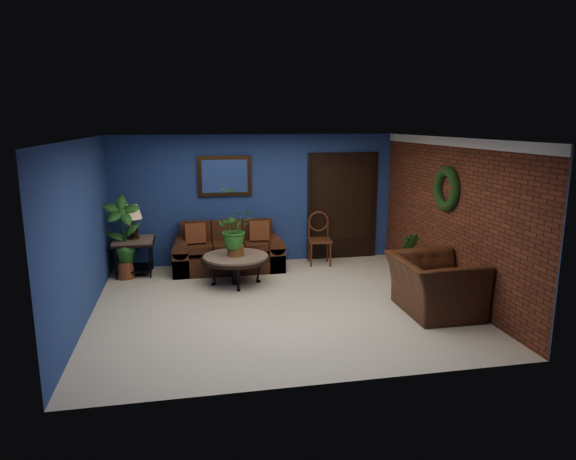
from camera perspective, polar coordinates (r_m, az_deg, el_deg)
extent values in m
plane|color=beige|center=(7.93, -0.99, -8.22)|extent=(5.50, 5.50, 0.00)
cube|color=navy|center=(10.02, -3.57, 3.42)|extent=(5.50, 0.04, 2.50)
cube|color=navy|center=(7.61, -21.86, -0.17)|extent=(0.04, 5.00, 2.50)
cube|color=maroon|center=(8.51, 17.52, 1.35)|extent=(0.04, 5.00, 2.50)
cube|color=white|center=(7.45, -1.07, 10.15)|extent=(5.50, 5.00, 0.02)
cube|color=white|center=(8.37, 17.85, 9.30)|extent=(0.03, 5.00, 0.14)
cube|color=#3F2812|center=(9.86, -7.05, 5.96)|extent=(1.02, 0.06, 0.77)
cube|color=black|center=(10.40, 6.07, 2.57)|extent=(1.44, 0.06, 2.18)
torus|color=black|center=(8.46, 17.19, 4.39)|extent=(0.16, 0.72, 0.72)
cube|color=#422012|center=(9.70, -6.65, -3.48)|extent=(2.04, 0.88, 0.33)
cube|color=#422012|center=(9.93, -6.84, -1.30)|extent=(1.74, 0.24, 0.83)
cube|color=#422012|center=(9.54, -10.14, -1.92)|extent=(0.56, 0.60, 0.13)
cube|color=#422012|center=(9.57, -6.66, -1.78)|extent=(0.56, 0.60, 0.13)
cube|color=#422012|center=(9.63, -3.22, -1.62)|extent=(0.56, 0.60, 0.13)
cube|color=#422012|center=(9.66, -11.81, -3.33)|extent=(0.30, 0.88, 0.46)
cube|color=#422012|center=(9.78, -1.56, -2.87)|extent=(0.30, 0.88, 0.46)
cube|color=brown|center=(9.52, -10.27, -0.38)|extent=(0.37, 0.11, 0.37)
cube|color=brown|center=(9.61, -3.20, -0.09)|extent=(0.37, 0.11, 0.37)
cylinder|color=#58534D|center=(8.78, -5.84, -2.99)|extent=(1.11, 1.11, 0.05)
cylinder|color=black|center=(8.79, -5.83, -3.21)|extent=(1.17, 1.17, 0.05)
cylinder|color=black|center=(8.85, -5.80, -4.57)|extent=(0.14, 0.14, 0.45)
cube|color=#58534D|center=(9.66, -16.80, -1.07)|extent=(0.69, 0.69, 0.05)
cube|color=black|center=(9.67, -16.79, -1.30)|extent=(0.73, 0.73, 0.04)
cube|color=black|center=(9.78, -16.62, -4.06)|extent=(0.62, 0.62, 0.03)
cylinder|color=black|center=(9.49, -18.59, -3.42)|extent=(0.03, 0.03, 0.64)
cylinder|color=black|center=(9.43, -15.09, -3.30)|extent=(0.03, 0.03, 0.64)
cylinder|color=black|center=(10.04, -18.19, -2.56)|extent=(0.03, 0.03, 0.64)
cylinder|color=black|center=(9.99, -14.89, -2.44)|extent=(0.03, 0.03, 0.64)
cylinder|color=#3F2812|center=(9.65, -16.82, -0.80)|extent=(0.21, 0.21, 0.04)
sphere|color=#3F2812|center=(9.62, -16.86, -0.18)|extent=(0.20, 0.20, 0.20)
cylinder|color=#3F2812|center=(9.59, -16.92, 0.76)|extent=(0.02, 0.02, 0.25)
cone|color=#977E5C|center=(9.56, -16.98, 1.82)|extent=(0.36, 0.36, 0.25)
cube|color=#522B17|center=(9.96, 3.54, -1.16)|extent=(0.48, 0.48, 0.04)
torus|color=#522B17|center=(10.08, 3.41, 0.96)|extent=(0.41, 0.09, 0.41)
cylinder|color=#522B17|center=(9.82, 2.60, -2.85)|extent=(0.03, 0.03, 0.46)
cylinder|color=#522B17|center=(9.87, 4.73, -2.80)|extent=(0.03, 0.03, 0.46)
cylinder|color=#522B17|center=(10.17, 2.34, -2.32)|extent=(0.03, 0.03, 0.46)
cylinder|color=#522B17|center=(10.22, 4.40, -2.27)|extent=(0.03, 0.03, 0.46)
imported|color=#422012|center=(7.78, 15.92, -5.91)|extent=(1.11, 1.27, 0.82)
cylinder|color=brown|center=(8.75, -5.85, -2.26)|extent=(0.28, 0.28, 0.18)
imported|color=#19521A|center=(8.67, -5.91, 0.12)|extent=(0.65, 0.58, 0.66)
cylinder|color=brown|center=(9.18, 12.89, -5.04)|extent=(0.26, 0.26, 0.20)
imported|color=#19521A|center=(9.06, 13.02, -2.52)|extent=(0.49, 0.44, 0.73)
cylinder|color=brown|center=(9.60, -17.63, -4.23)|extent=(0.34, 0.34, 0.30)
imported|color=#19521A|center=(9.44, -17.90, -0.07)|extent=(0.69, 0.51, 1.23)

